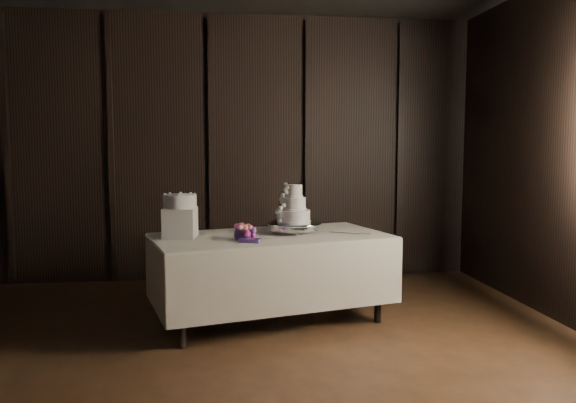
% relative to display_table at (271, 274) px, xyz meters
% --- Properties ---
extents(room, '(6.08, 7.08, 3.08)m').
position_rel_display_table_xyz_m(room, '(-0.52, -1.83, 1.08)').
color(room, black).
rests_on(room, ground).
extents(display_table, '(2.19, 1.50, 0.76)m').
position_rel_display_table_xyz_m(display_table, '(0.00, 0.00, 0.00)').
color(display_table, beige).
rests_on(display_table, ground).
extents(cake_stand, '(0.48, 0.48, 0.09)m').
position_rel_display_table_xyz_m(cake_stand, '(0.22, 0.11, 0.39)').
color(cake_stand, silver).
rests_on(cake_stand, display_table).
extents(wedding_cake, '(0.32, 0.28, 0.34)m').
position_rel_display_table_xyz_m(wedding_cake, '(0.19, 0.10, 0.57)').
color(wedding_cake, white).
rests_on(wedding_cake, cake_stand).
extents(bouquet, '(0.37, 0.44, 0.18)m').
position_rel_display_table_xyz_m(bouquet, '(-0.25, -0.23, 0.40)').
color(bouquet, '#BD4757').
rests_on(bouquet, display_table).
extents(box_pedestal, '(0.29, 0.29, 0.25)m').
position_rel_display_table_xyz_m(box_pedestal, '(-0.77, -0.03, 0.47)').
color(box_pedestal, white).
rests_on(box_pedestal, display_table).
extents(small_cake, '(0.34, 0.34, 0.11)m').
position_rel_display_table_xyz_m(small_cake, '(-0.77, -0.03, 0.65)').
color(small_cake, white).
rests_on(small_cake, box_pedestal).
extents(cake_knife, '(0.33, 0.21, 0.01)m').
position_rel_display_table_xyz_m(cake_knife, '(0.65, -0.00, 0.35)').
color(cake_knife, silver).
rests_on(cake_knife, display_table).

